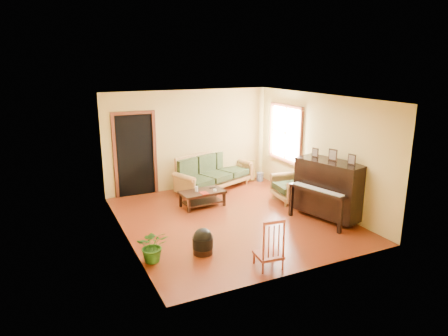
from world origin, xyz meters
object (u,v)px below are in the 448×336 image
red_chair (269,242)px  piano (329,190)px  coffee_table (202,199)px  ceramic_crock (260,177)px  potted_plant (153,245)px  footstool (203,244)px  armchair (292,183)px  sofa (214,172)px

red_chair → piano: bearing=34.9°
piano → red_chair: bearing=-166.4°
coffee_table → red_chair: 3.13m
ceramic_crock → potted_plant: potted_plant is taller
footstool → red_chair: size_ratio=0.42×
footstool → ceramic_crock: bearing=47.1°
footstool → piano: bearing=6.6°
coffee_table → red_chair: bearing=-92.0°
piano → footstool: 3.12m
armchair → red_chair: bearing=-125.2°
coffee_table → ceramic_crock: bearing=27.9°
coffee_table → piano: 2.88m
red_chair → ceramic_crock: red_chair is taller
coffee_table → red_chair: (-0.11, -3.11, 0.25)m
coffee_table → armchair: (2.08, -0.60, 0.27)m
piano → red_chair: (-2.27, -1.26, -0.20)m
coffee_table → armchair: 2.18m
coffee_table → footstool: coffee_table is taller
potted_plant → red_chair: bearing=-31.1°
sofa → red_chair: (-0.90, -4.19, -0.03)m
sofa → footstool: 3.71m
sofa → red_chair: bearing=-123.4°
armchair → ceramic_crock: size_ratio=3.74×
armchair → piano: bearing=-80.5°
footstool → potted_plant: 0.88m
sofa → ceramic_crock: sofa is taller
armchair → footstool: bearing=-145.8°
coffee_table → piano: bearing=-40.6°
sofa → coffee_table: 1.37m
armchair → footstool: armchair is taller
piano → sofa: bearing=99.6°
red_chair → coffee_table: bearing=93.8°
coffee_table → sofa: bearing=53.6°
potted_plant → sofa: bearing=51.2°
coffee_table → potted_plant: 2.76m
sofa → armchair: size_ratio=2.42×
red_chair → potted_plant: bearing=154.8°
red_chair → potted_plant: red_chair is taller
footstool → ceramic_crock: (3.17, 3.41, -0.05)m
sofa → footstool: size_ratio=5.99×
sofa → potted_plant: 4.10m
sofa → piano: 3.24m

